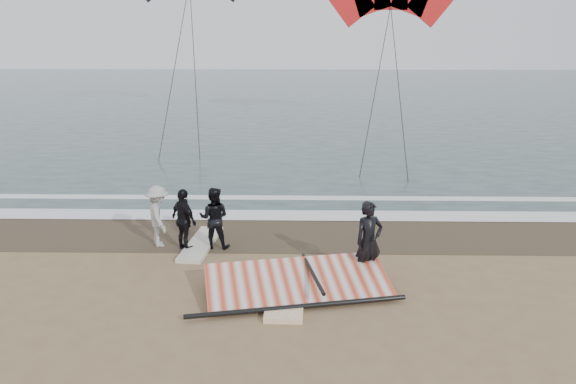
# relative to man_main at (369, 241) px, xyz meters

# --- Properties ---
(ground) EXTENTS (120.00, 120.00, 0.00)m
(ground) POSITION_rel_man_main_xyz_m (-1.80, -1.80, -0.88)
(ground) COLOR #8C704C
(ground) RESTS_ON ground
(sea) EXTENTS (120.00, 54.00, 0.02)m
(sea) POSITION_rel_man_main_xyz_m (-1.80, 31.20, -0.86)
(sea) COLOR #233838
(sea) RESTS_ON ground
(wet_sand) EXTENTS (120.00, 2.80, 0.01)m
(wet_sand) POSITION_rel_man_main_xyz_m (-1.80, 2.70, -0.87)
(wet_sand) COLOR #4C3D2B
(wet_sand) RESTS_ON ground
(foam_near) EXTENTS (120.00, 0.90, 0.01)m
(foam_near) POSITION_rel_man_main_xyz_m (-1.80, 4.10, -0.85)
(foam_near) COLOR white
(foam_near) RESTS_ON sea
(foam_far) EXTENTS (120.00, 0.45, 0.01)m
(foam_far) POSITION_rel_man_main_xyz_m (-1.80, 5.80, -0.85)
(foam_far) COLOR white
(foam_far) RESTS_ON sea
(man_main) EXTENTS (0.75, 0.64, 1.75)m
(man_main) POSITION_rel_man_main_xyz_m (0.00, 0.00, 0.00)
(man_main) COLOR black
(man_main) RESTS_ON ground
(board_white) EXTENTS (0.81, 2.65, 0.11)m
(board_white) POSITION_rel_man_main_xyz_m (-1.76, -0.70, -0.82)
(board_white) COLOR white
(board_white) RESTS_ON ground
(board_cream) EXTENTS (0.84, 2.32, 0.09)m
(board_cream) POSITION_rel_man_main_xyz_m (-3.96, 1.80, -0.83)
(board_cream) COLOR beige
(board_cream) RESTS_ON ground
(trio_cluster) EXTENTS (2.27, 1.33, 1.56)m
(trio_cluster) POSITION_rel_man_main_xyz_m (-4.35, 1.70, -0.10)
(trio_cluster) COLOR black
(trio_cluster) RESTS_ON ground
(sail_rig) EXTENTS (4.29, 2.43, 0.50)m
(sail_rig) POSITION_rel_man_main_xyz_m (-1.58, -0.61, -0.68)
(sail_rig) COLOR black
(sail_rig) RESTS_ON ground
(kite_red) EXTENTS (7.43, 5.71, 12.80)m
(kite_red) POSITION_rel_man_main_xyz_m (3.15, 18.91, 5.58)
(kite_red) COLOR red
(kite_red) RESTS_ON ground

